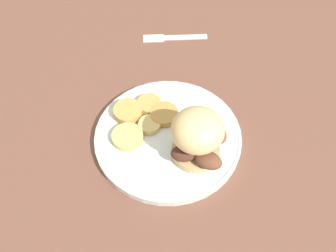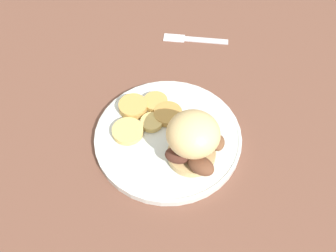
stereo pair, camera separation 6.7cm
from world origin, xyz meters
The scene contains 9 objects.
ground_plane centered at (0.00, 0.00, 0.00)m, with size 4.00×4.00×0.00m, color brown.
dinner_plate centered at (0.00, 0.00, 0.01)m, with size 0.26×0.26×0.02m.
sandwich centered at (0.06, -0.01, 0.07)m, with size 0.10×0.10×0.10m.
potato_round_0 centered at (-0.06, 0.04, 0.02)m, with size 0.04×0.04×0.01m, color tan.
potato_round_1 centered at (-0.04, 0.00, 0.02)m, with size 0.04×0.04×0.01m, color #DBB766.
potato_round_2 centered at (-0.03, 0.03, 0.02)m, with size 0.05×0.05×0.01m, color #BC8942.
potato_round_3 centered at (-0.06, -0.04, 0.02)m, with size 0.05×0.05×0.01m, color #DBB766.
potato_round_4 centered at (-0.09, 0.01, 0.02)m, with size 0.05×0.05×0.01m, color tan.
fork centered at (-0.12, 0.24, 0.00)m, with size 0.13×0.09×0.00m.
Camera 2 is at (0.25, -0.31, 0.58)m, focal length 42.00 mm.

